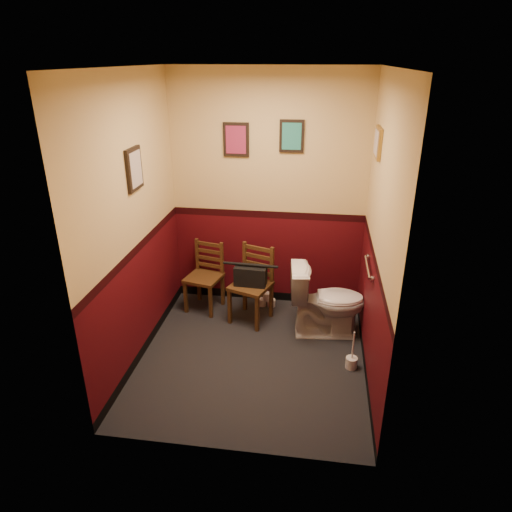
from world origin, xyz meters
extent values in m
cube|color=black|center=(0.00, 0.00, 0.00)|extent=(2.20, 2.40, 0.00)
cube|color=silver|center=(0.00, 0.00, 2.70)|extent=(2.20, 2.40, 0.00)
cube|color=#40070D|center=(0.00, 1.20, 1.35)|extent=(2.20, 0.00, 2.70)
cube|color=#40070D|center=(0.00, -1.20, 1.35)|extent=(2.20, 0.00, 2.70)
cube|color=#40070D|center=(-1.10, 0.00, 1.35)|extent=(0.00, 2.40, 2.70)
cube|color=#40070D|center=(1.10, 0.00, 1.35)|extent=(0.00, 2.40, 2.70)
cylinder|color=silver|center=(1.07, 0.25, 0.95)|extent=(0.03, 0.50, 0.03)
cylinder|color=silver|center=(1.09, 0.00, 0.95)|extent=(0.02, 0.06, 0.06)
cylinder|color=silver|center=(1.09, 0.50, 0.95)|extent=(0.02, 0.06, 0.06)
cube|color=black|center=(-0.35, 1.18, 1.95)|extent=(0.28, 0.03, 0.36)
cube|color=maroon|center=(-0.35, 1.17, 1.95)|extent=(0.22, 0.01, 0.30)
cube|color=black|center=(0.25, 1.18, 2.00)|extent=(0.26, 0.03, 0.34)
cube|color=#277D72|center=(0.25, 1.17, 2.00)|extent=(0.20, 0.01, 0.28)
cube|color=black|center=(-1.08, 0.10, 1.85)|extent=(0.03, 0.30, 0.38)
cube|color=tan|center=(-1.07, 0.10, 1.85)|extent=(0.01, 0.24, 0.31)
cube|color=olive|center=(1.08, 0.60, 2.05)|extent=(0.03, 0.34, 0.28)
cube|color=tan|center=(1.07, 0.60, 2.05)|extent=(0.01, 0.28, 0.22)
imported|color=white|center=(0.72, 0.54, 0.39)|extent=(0.84, 0.52, 0.78)
cylinder|color=silver|center=(0.97, -0.04, 0.06)|extent=(0.11, 0.11, 0.11)
cylinder|color=silver|center=(0.97, -0.04, 0.24)|extent=(0.02, 0.02, 0.32)
cube|color=#523318|center=(-0.71, 0.88, 0.41)|extent=(0.46, 0.46, 0.04)
cube|color=#523318|center=(-0.90, 0.76, 0.20)|extent=(0.04, 0.04, 0.41)
cube|color=#523318|center=(-0.83, 1.07, 0.20)|extent=(0.04, 0.04, 0.41)
cube|color=#523318|center=(-0.59, 0.68, 0.20)|extent=(0.04, 0.04, 0.41)
cube|color=#523318|center=(-0.51, 1.00, 0.20)|extent=(0.04, 0.04, 0.41)
cube|color=#523318|center=(-0.83, 1.08, 0.61)|extent=(0.04, 0.04, 0.41)
cube|color=#523318|center=(-0.51, 1.00, 0.61)|extent=(0.04, 0.04, 0.41)
cube|color=#523318|center=(-0.67, 1.04, 0.50)|extent=(0.30, 0.09, 0.04)
cube|color=#523318|center=(-0.67, 1.04, 0.59)|extent=(0.30, 0.09, 0.04)
cube|color=#523318|center=(-0.67, 1.04, 0.68)|extent=(0.30, 0.09, 0.04)
cube|color=#523318|center=(-0.67, 1.04, 0.77)|extent=(0.30, 0.09, 0.04)
cube|color=#523318|center=(-0.12, 0.70, 0.43)|extent=(0.52, 0.52, 0.04)
cube|color=#523318|center=(-0.35, 0.59, 0.22)|extent=(0.05, 0.05, 0.43)
cube|color=#523318|center=(-0.23, 0.92, 0.22)|extent=(0.05, 0.05, 0.43)
cube|color=#523318|center=(-0.02, 0.48, 0.22)|extent=(0.05, 0.05, 0.43)
cube|color=#523318|center=(0.10, 0.80, 0.22)|extent=(0.05, 0.05, 0.43)
cube|color=#523318|center=(-0.23, 0.93, 0.65)|extent=(0.05, 0.04, 0.43)
cube|color=#523318|center=(0.10, 0.81, 0.65)|extent=(0.05, 0.04, 0.43)
cube|color=#523318|center=(-0.06, 0.87, 0.53)|extent=(0.32, 0.13, 0.04)
cube|color=#523318|center=(-0.06, 0.87, 0.63)|extent=(0.32, 0.13, 0.04)
cube|color=#523318|center=(-0.06, 0.87, 0.72)|extent=(0.32, 0.13, 0.04)
cube|color=#523318|center=(-0.06, 0.87, 0.82)|extent=(0.32, 0.13, 0.04)
cube|color=black|center=(-0.12, 0.70, 0.56)|extent=(0.36, 0.19, 0.22)
cylinder|color=black|center=(-0.12, 0.70, 0.69)|extent=(0.31, 0.05, 0.03)
cylinder|color=silver|center=(-0.03, 1.04, 0.04)|extent=(0.10, 0.10, 0.09)
cylinder|color=silver|center=(0.07, 1.04, 0.04)|extent=(0.10, 0.10, 0.09)
cylinder|color=silver|center=(0.02, 1.03, 0.13)|extent=(0.10, 0.10, 0.09)
camera|label=1|loc=(0.57, -3.76, 2.77)|focal=32.00mm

